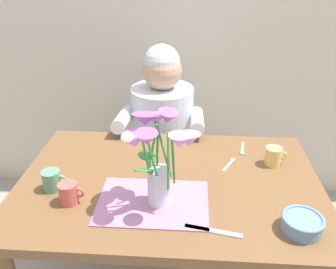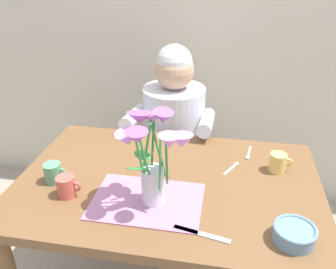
# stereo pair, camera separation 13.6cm
# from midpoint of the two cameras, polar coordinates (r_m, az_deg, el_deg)

# --- Properties ---
(wood_panel_backdrop) EXTENTS (4.00, 0.10, 2.50)m
(wood_panel_backdrop) POSITION_cam_midpoint_polar(r_m,az_deg,el_deg) (2.22, 0.22, 19.78)
(wood_panel_backdrop) COLOR beige
(wood_panel_backdrop) RESTS_ON ground_plane
(dining_table) EXTENTS (1.20, 0.80, 0.74)m
(dining_table) POSITION_cam_midpoint_polar(r_m,az_deg,el_deg) (1.47, -2.51, -10.59)
(dining_table) COLOR brown
(dining_table) RESTS_ON ground_plane
(seated_person) EXTENTS (0.45, 0.47, 1.14)m
(seated_person) POSITION_cam_midpoint_polar(r_m,az_deg,el_deg) (2.04, -2.82, -1.53)
(seated_person) COLOR #4C4C56
(seated_person) RESTS_ON ground_plane
(striped_placemat) EXTENTS (0.40, 0.28, 0.00)m
(striped_placemat) POSITION_cam_midpoint_polar(r_m,az_deg,el_deg) (1.30, -5.51, -10.95)
(striped_placemat) COLOR #B275A3
(striped_placemat) RESTS_ON dining_table
(flower_vase) EXTENTS (0.28, 0.25, 0.35)m
(flower_vase) POSITION_cam_midpoint_polar(r_m,az_deg,el_deg) (1.18, -4.84, -3.09)
(flower_vase) COLOR silver
(flower_vase) RESTS_ON dining_table
(ceramic_bowl) EXTENTS (0.14, 0.14, 0.06)m
(ceramic_bowl) POSITION_cam_midpoint_polar(r_m,az_deg,el_deg) (1.23, 17.88, -13.63)
(ceramic_bowl) COLOR #6689A8
(ceramic_bowl) RESTS_ON dining_table
(dinner_knife) EXTENTS (0.19, 0.06, 0.00)m
(dinner_knife) POSITION_cam_midpoint_polar(r_m,az_deg,el_deg) (1.19, 3.95, -15.43)
(dinner_knife) COLOR silver
(dinner_knife) RESTS_ON dining_table
(ceramic_mug) EXTENTS (0.09, 0.07, 0.08)m
(ceramic_mug) POSITION_cam_midpoint_polar(r_m,az_deg,el_deg) (1.35, -18.61, -9.09)
(ceramic_mug) COLOR #CC564C
(ceramic_mug) RESTS_ON dining_table
(tea_cup) EXTENTS (0.09, 0.07, 0.08)m
(tea_cup) POSITION_cam_midpoint_polar(r_m,az_deg,el_deg) (1.44, -20.89, -7.03)
(tea_cup) COLOR #569970
(tea_cup) RESTS_ON dining_table
(coffee_cup) EXTENTS (0.09, 0.07, 0.08)m
(coffee_cup) POSITION_cam_midpoint_polar(r_m,az_deg,el_deg) (1.54, 14.30, -3.48)
(coffee_cup) COLOR #E5C666
(coffee_cup) RESTS_ON dining_table
(spoon_0) EXTENTS (0.03, 0.12, 0.01)m
(spoon_0) POSITION_cam_midpoint_polar(r_m,az_deg,el_deg) (1.63, 9.62, -2.58)
(spoon_0) COLOR silver
(spoon_0) RESTS_ON dining_table
(spoon_1) EXTENTS (0.07, 0.11, 0.01)m
(spoon_1) POSITION_cam_midpoint_polar(r_m,az_deg,el_deg) (1.53, 7.58, -4.60)
(spoon_1) COLOR silver
(spoon_1) RESTS_ON dining_table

